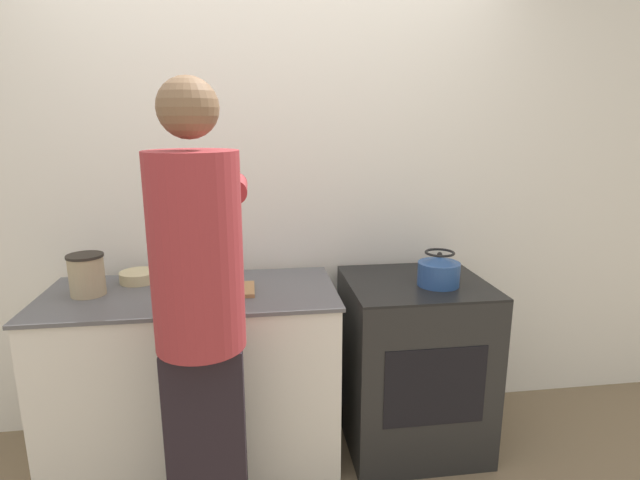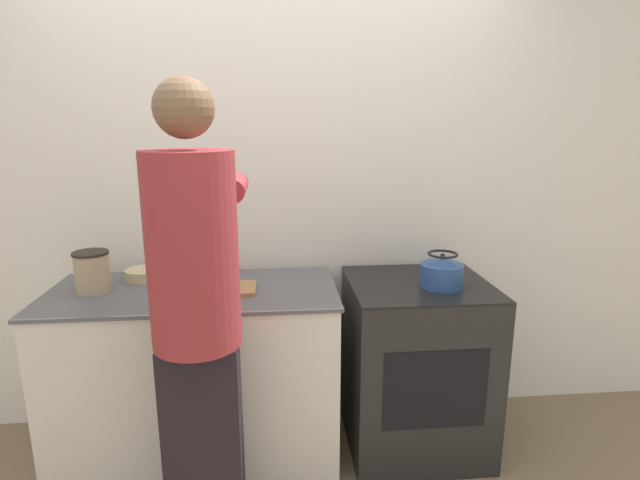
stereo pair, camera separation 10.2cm
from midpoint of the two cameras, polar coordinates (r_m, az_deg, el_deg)
The scene contains 9 objects.
wall_back at distance 2.71m, azimuth -4.33°, elevation 5.48°, with size 8.00×0.05×2.60m.
counter at distance 2.61m, azimuth -12.71°, elevation -14.87°, with size 1.36×0.63×0.90m.
oven at distance 2.71m, azimuth 11.89°, elevation -13.76°, with size 0.69×0.64×0.89m.
person at distance 1.92m, azimuth -12.55°, elevation -7.63°, with size 0.37×0.61×1.82m.
cutting_board at distance 2.39m, azimuth -10.68°, elevation -5.55°, with size 0.37×0.20×0.02m.
knife at distance 2.38m, azimuth -11.61°, elevation -5.36°, with size 0.23×0.10×0.01m.
kettle at distance 2.48m, azimuth 14.81°, elevation -3.64°, with size 0.20×0.20×0.17m.
bowl_prep at distance 2.65m, azimuth -18.50°, elevation -3.73°, with size 0.18×0.18×0.05m.
canister_jar at distance 2.53m, azimuth -23.63°, elevation -3.32°, with size 0.16×0.16×0.19m.
Camera 2 is at (0.00, -1.98, 1.67)m, focal length 28.00 mm.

